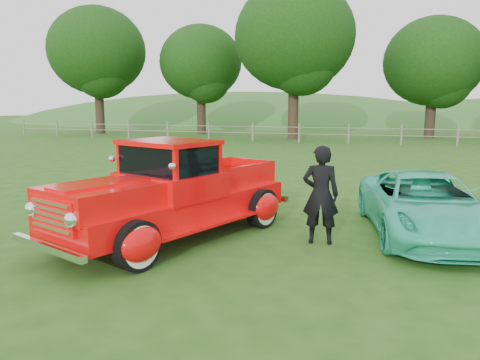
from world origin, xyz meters
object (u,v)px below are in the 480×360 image
(tree_near_west, at_px, (295,36))
(tree_near_east, at_px, (434,62))
(red_pickup, at_px, (173,195))
(teal_sedan, at_px, (425,205))
(man, at_px, (321,195))
(tree_mid_west, at_px, (201,63))
(tree_far_west, at_px, (97,51))

(tree_near_west, bearing_deg, tree_near_east, 23.96)
(red_pickup, xyz_separation_m, teal_sedan, (4.33, 1.53, -0.22))
(tree_near_west, bearing_deg, teal_sedan, -72.75)
(tree_near_west, xyz_separation_m, man, (5.30, -23.80, -5.94))
(tree_near_east, distance_m, teal_sedan, 27.23)
(tree_mid_west, bearing_deg, red_pickup, -68.52)
(red_pickup, bearing_deg, tree_near_east, 98.11)
(tree_far_west, bearing_deg, tree_near_west, -3.58)
(red_pickup, height_order, man, red_pickup)
(tree_near_west, xyz_separation_m, red_pickup, (2.73, -24.28, -6.00))
(tree_far_west, bearing_deg, tree_near_east, 6.84)
(tree_far_west, distance_m, red_pickup, 31.98)
(tree_far_west, height_order, tree_near_west, tree_near_west)
(tree_far_west, distance_m, man, 33.17)
(tree_near_west, relative_size, tree_near_east, 1.25)
(man, bearing_deg, tree_far_west, -57.16)
(tree_near_east, bearing_deg, red_pickup, -102.49)
(teal_sedan, distance_m, man, 2.06)
(tree_mid_west, relative_size, tree_near_west, 0.81)
(teal_sedan, relative_size, man, 2.43)
(tree_near_east, distance_m, man, 28.38)
(tree_mid_west, xyz_separation_m, tree_near_west, (8.00, -3.00, 1.25))
(tree_near_east, relative_size, red_pickup, 1.58)
(tree_near_east, bearing_deg, man, -97.58)
(tree_near_east, height_order, teal_sedan, tree_near_east)
(tree_near_west, bearing_deg, man, -77.44)
(teal_sedan, bearing_deg, tree_mid_west, 109.18)
(tree_near_east, xyz_separation_m, teal_sedan, (-1.93, -26.76, -4.67))
(tree_near_east, bearing_deg, tree_mid_west, -176.63)
(tree_far_west, relative_size, tree_near_west, 0.95)
(tree_near_east, relative_size, teal_sedan, 2.00)
(tree_near_west, relative_size, red_pickup, 1.97)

